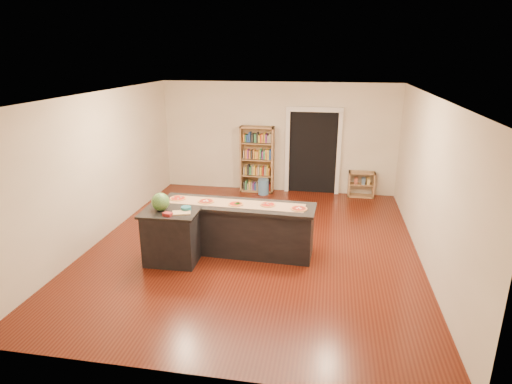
% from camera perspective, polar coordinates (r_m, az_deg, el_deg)
% --- Properties ---
extents(room, '(6.00, 7.00, 2.80)m').
position_cam_1_polar(room, '(7.69, -0.26, 2.38)').
color(room, beige).
rests_on(room, ground).
extents(doorway, '(1.40, 0.09, 2.21)m').
position_cam_1_polar(doorway, '(11.00, 7.61, 5.97)').
color(doorway, black).
rests_on(doorway, room).
extents(kitchen_island, '(2.80, 0.76, 0.92)m').
position_cam_1_polar(kitchen_island, '(7.77, -2.59, -4.79)').
color(kitchen_island, black).
rests_on(kitchen_island, ground).
extents(side_counter, '(0.95, 0.70, 0.94)m').
position_cam_1_polar(side_counter, '(7.52, -11.22, -5.87)').
color(side_counter, black).
rests_on(side_counter, ground).
extents(bookshelf, '(0.86, 0.30, 1.71)m').
position_cam_1_polar(bookshelf, '(11.06, 0.14, 4.35)').
color(bookshelf, '#A47C4F').
rests_on(bookshelf, ground).
extents(low_shelf, '(0.65, 0.28, 0.65)m').
position_cam_1_polar(low_shelf, '(11.09, 13.85, 1.01)').
color(low_shelf, '#A47C4F').
rests_on(low_shelf, ground).
extents(waste_bin, '(0.27, 0.27, 0.40)m').
position_cam_1_polar(waste_bin, '(10.99, 0.99, 0.72)').
color(waste_bin, teal).
rests_on(waste_bin, ground).
extents(kraft_paper, '(2.45, 0.52, 0.00)m').
position_cam_1_polar(kraft_paper, '(7.61, -2.62, -1.56)').
color(kraft_paper, '#AA8257').
rests_on(kraft_paper, kitchen_island).
extents(watermelon, '(0.31, 0.31, 0.31)m').
position_cam_1_polar(watermelon, '(7.37, -12.62, -1.28)').
color(watermelon, '#144214').
rests_on(watermelon, side_counter).
extents(cutting_board, '(0.35, 0.29, 0.02)m').
position_cam_1_polar(cutting_board, '(7.21, -9.92, -2.73)').
color(cutting_board, tan).
rests_on(cutting_board, side_counter).
extents(package_red, '(0.16, 0.13, 0.05)m').
position_cam_1_polar(package_red, '(7.15, -11.70, -2.92)').
color(package_red, maroon).
rests_on(package_red, side_counter).
extents(package_teal, '(0.17, 0.17, 0.06)m').
position_cam_1_polar(package_teal, '(7.32, -9.31, -2.19)').
color(package_teal, '#195966').
rests_on(package_teal, side_counter).
extents(pizza_a, '(0.31, 0.31, 0.02)m').
position_cam_1_polar(pizza_a, '(7.98, -10.37, -0.82)').
color(pizza_a, '#BD8448').
rests_on(pizza_a, kitchen_island).
extents(pizza_b, '(0.30, 0.30, 0.02)m').
position_cam_1_polar(pizza_b, '(7.74, -6.67, -1.23)').
color(pizza_b, '#BD8448').
rests_on(pizza_b, kitchen_island).
extents(pizza_c, '(0.29, 0.29, 0.02)m').
position_cam_1_polar(pizza_c, '(7.56, -2.72, -1.61)').
color(pizza_c, '#BD8448').
rests_on(pizza_c, kitchen_island).
extents(pizza_d, '(0.28, 0.28, 0.02)m').
position_cam_1_polar(pizza_d, '(7.53, 1.58, -1.69)').
color(pizza_d, '#BD8448').
rests_on(pizza_d, kitchen_island).
extents(pizza_e, '(0.28, 0.28, 0.02)m').
position_cam_1_polar(pizza_e, '(7.37, 5.73, -2.22)').
color(pizza_e, '#BD8448').
rests_on(pizza_e, kitchen_island).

